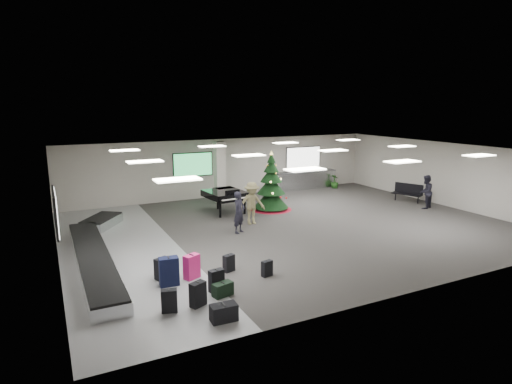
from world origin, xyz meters
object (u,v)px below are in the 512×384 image
potted_plant_right (335,181)px  service_counter (305,180)px  pink_suitcase (192,267)px  bench (408,192)px  traveler_a (239,212)px  christmas_tree (271,190)px  baggage_carousel (95,250)px  grand_piano (226,195)px  traveler_bench (426,192)px  potted_plant_left (267,186)px  traveler_b (252,203)px

potted_plant_right → service_counter: bearing=160.3°
pink_suitcase → potted_plant_right: bearing=12.4°
bench → traveler_a: size_ratio=0.94×
service_counter → christmas_tree: 5.66m
baggage_carousel → pink_suitcase: bearing=-54.4°
service_counter → grand_piano: grand_piano is taller
christmas_tree → traveler_a: bearing=-136.6°
pink_suitcase → bench: size_ratio=0.48×
pink_suitcase → traveler_bench: size_ratio=0.45×
potted_plant_left → potted_plant_right: size_ratio=1.03×
pink_suitcase → service_counter: bearing=18.5°
baggage_carousel → traveler_bench: bearing=-0.3°
service_counter → traveler_bench: (2.61, -6.82, 0.29)m
pink_suitcase → traveler_a: (3.16, 3.59, 0.48)m
pink_suitcase → bench: (13.46, 4.65, 0.17)m
grand_piano → baggage_carousel: bearing=-155.9°
pink_suitcase → traveler_bench: (13.10, 3.20, 0.47)m
traveler_bench → potted_plant_left: traveler_bench is taller
baggage_carousel → bench: bench is taller
traveler_b → pink_suitcase: bearing=-129.0°
traveler_b → traveler_bench: traveler_b is taller
service_counter → grand_piano: bearing=-154.2°
baggage_carousel → service_counter: bearing=27.7°
baggage_carousel → pink_suitcase: pink_suitcase is taller
traveler_a → potted_plant_left: (4.58, 6.22, -0.41)m
traveler_bench → traveler_a: bearing=-23.2°
potted_plant_right → bench: bearing=-75.3°
grand_piano → traveler_bench: size_ratio=1.36×
grand_piano → christmas_tree: bearing=-16.4°
baggage_carousel → bench: size_ratio=6.10×
service_counter → traveler_bench: bearing=-69.1°
baggage_carousel → service_counter: size_ratio=2.40×
bench → traveler_bench: traveler_bench is taller
service_counter → bench: (2.97, -5.37, -0.01)m
traveler_b → potted_plant_right: 9.42m
service_counter → pink_suitcase: bearing=-136.3°
christmas_tree → bench: (7.31, -1.76, -0.45)m
pink_suitcase → traveler_bench: bearing=-11.5°
bench → potted_plant_right: bench is taller
bench → traveler_a: 10.36m
traveler_bench → bench: bearing=-125.1°
traveler_b → traveler_bench: size_ratio=1.10×
traveler_a → christmas_tree: bearing=10.0°
traveler_bench → potted_plant_left: (-5.35, 6.61, -0.40)m
baggage_carousel → traveler_b: 6.68m
traveler_b → traveler_bench: (8.91, -1.32, -0.08)m
service_counter → christmas_tree: bearing=-140.3°
baggage_carousel → grand_piano: bearing=29.5°
potted_plant_right → traveler_bench: bearing=-81.9°
bench → pink_suitcase: bearing=176.3°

